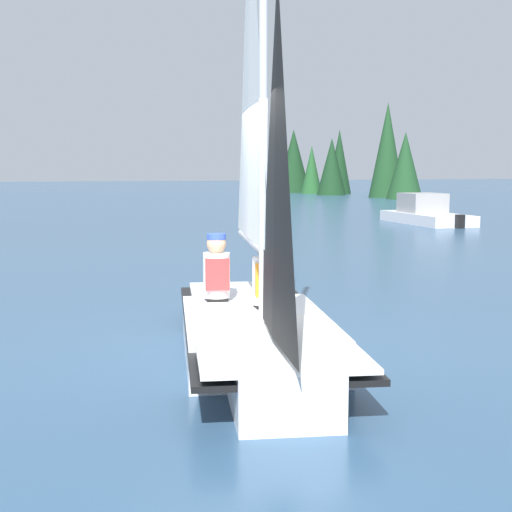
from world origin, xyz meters
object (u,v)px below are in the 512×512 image
object	(u,v)px
sailboat_main	(256,289)
sailor_helm	(266,289)
motorboat_distant	(425,213)
sailor_crew	(217,281)

from	to	relation	value
sailboat_main	sailor_helm	size ratio (longest dim) A/B	4.35
sailboat_main	motorboat_distant	bearing A→B (deg)	154.98
motorboat_distant	sailboat_main	bearing A→B (deg)	147.59
sailboat_main	motorboat_distant	size ratio (longest dim) A/B	1.07
sailor_crew	motorboat_distant	world-z (taller)	sailor_crew
motorboat_distant	sailor_crew	bearing A→B (deg)	145.52
sailor_helm	motorboat_distant	distance (m)	19.11
sailor_crew	sailboat_main	bearing A→B (deg)	20.25
sailboat_main	motorboat_distant	world-z (taller)	sailboat_main
sailor_helm	motorboat_distant	size ratio (longest dim) A/B	0.25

